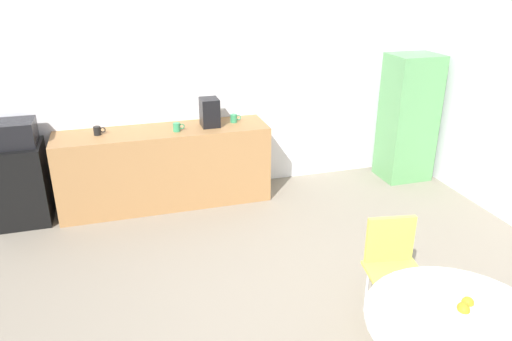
{
  "coord_description": "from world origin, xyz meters",
  "views": [
    {
      "loc": [
        -1.02,
        -2.63,
        2.59
      ],
      "look_at": [
        0.1,
        1.11,
        0.95
      ],
      "focal_mm": 34.21,
      "sensor_mm": 36.0,
      "label": 1
    }
  ],
  "objects_px": {
    "mini_fridge": "(21,184)",
    "mug_green": "(98,131)",
    "locker_cabinet": "(408,118)",
    "fruit_bowl": "(463,310)",
    "chair_yellow": "(393,259)",
    "coffee_maker": "(210,112)",
    "mug_red": "(177,127)",
    "mug_white": "(234,118)",
    "microwave": "(11,134)",
    "round_table": "(456,339)"
  },
  "relations": [
    {
      "from": "coffee_maker",
      "to": "mug_white",
      "type": "bearing_deg",
      "value": 10.99
    },
    {
      "from": "locker_cabinet",
      "to": "fruit_bowl",
      "type": "xyz_separation_m",
      "value": [
        -1.79,
        -3.36,
        -0.03
      ]
    },
    {
      "from": "microwave",
      "to": "mug_red",
      "type": "bearing_deg",
      "value": -3.15
    },
    {
      "from": "round_table",
      "to": "fruit_bowl",
      "type": "distance_m",
      "value": 0.19
    },
    {
      "from": "chair_yellow",
      "to": "mug_white",
      "type": "height_order",
      "value": "mug_white"
    },
    {
      "from": "round_table",
      "to": "mug_green",
      "type": "xyz_separation_m",
      "value": [
        -1.96,
        3.5,
        0.36
      ]
    },
    {
      "from": "round_table",
      "to": "mug_red",
      "type": "bearing_deg",
      "value": 108.31
    },
    {
      "from": "mug_red",
      "to": "fruit_bowl",
      "type": "bearing_deg",
      "value": -71.12
    },
    {
      "from": "mug_white",
      "to": "coffee_maker",
      "type": "xyz_separation_m",
      "value": [
        -0.3,
        -0.06,
        0.11
      ]
    },
    {
      "from": "mini_fridge",
      "to": "fruit_bowl",
      "type": "distance_m",
      "value": 4.49
    },
    {
      "from": "mini_fridge",
      "to": "fruit_bowl",
      "type": "bearing_deg",
      "value": -50.56
    },
    {
      "from": "locker_cabinet",
      "to": "mug_green",
      "type": "relative_size",
      "value": 12.46
    },
    {
      "from": "chair_yellow",
      "to": "coffee_maker",
      "type": "xyz_separation_m",
      "value": [
        -0.89,
        2.54,
        0.54
      ]
    },
    {
      "from": "locker_cabinet",
      "to": "mug_green",
      "type": "xyz_separation_m",
      "value": [
        -3.78,
        0.13,
        0.14
      ]
    },
    {
      "from": "mini_fridge",
      "to": "fruit_bowl",
      "type": "height_order",
      "value": "mini_fridge"
    },
    {
      "from": "mini_fridge",
      "to": "mug_green",
      "type": "relative_size",
      "value": 6.76
    },
    {
      "from": "microwave",
      "to": "mug_red",
      "type": "xyz_separation_m",
      "value": [
        1.69,
        -0.09,
        -0.05
      ]
    },
    {
      "from": "mini_fridge",
      "to": "fruit_bowl",
      "type": "relative_size",
      "value": 3.8
    },
    {
      "from": "locker_cabinet",
      "to": "mug_red",
      "type": "xyz_separation_m",
      "value": [
        -2.94,
        0.01,
        0.14
      ]
    },
    {
      "from": "locker_cabinet",
      "to": "mug_white",
      "type": "distance_m",
      "value": 2.26
    },
    {
      "from": "mini_fridge",
      "to": "chair_yellow",
      "type": "xyz_separation_m",
      "value": [
        2.97,
        -2.54,
        0.09
      ]
    },
    {
      "from": "mug_white",
      "to": "coffee_maker",
      "type": "distance_m",
      "value": 0.32
    },
    {
      "from": "mug_green",
      "to": "mug_white",
      "type": "bearing_deg",
      "value": 1.19
    },
    {
      "from": "mug_red",
      "to": "coffee_maker",
      "type": "distance_m",
      "value": 0.42
    },
    {
      "from": "fruit_bowl",
      "to": "mug_red",
      "type": "distance_m",
      "value": 3.56
    },
    {
      "from": "mug_green",
      "to": "microwave",
      "type": "bearing_deg",
      "value": -178.25
    },
    {
      "from": "chair_yellow",
      "to": "mug_red",
      "type": "distance_m",
      "value": 2.79
    },
    {
      "from": "chair_yellow",
      "to": "mug_red",
      "type": "height_order",
      "value": "mug_red"
    },
    {
      "from": "mug_red",
      "to": "mug_white",
      "type": "bearing_deg",
      "value": 12.36
    },
    {
      "from": "round_table",
      "to": "mug_green",
      "type": "distance_m",
      "value": 4.03
    },
    {
      "from": "mini_fridge",
      "to": "coffee_maker",
      "type": "relative_size",
      "value": 2.72
    },
    {
      "from": "chair_yellow",
      "to": "fruit_bowl",
      "type": "bearing_deg",
      "value": -98.09
    },
    {
      "from": "fruit_bowl",
      "to": "mug_red",
      "type": "xyz_separation_m",
      "value": [
        -1.15,
        3.36,
        0.18
      ]
    },
    {
      "from": "microwave",
      "to": "mini_fridge",
      "type": "bearing_deg",
      "value": 0.0
    },
    {
      "from": "fruit_bowl",
      "to": "mug_green",
      "type": "relative_size",
      "value": 1.78
    },
    {
      "from": "round_table",
      "to": "mini_fridge",
      "type": "bearing_deg",
      "value": 128.96
    },
    {
      "from": "microwave",
      "to": "round_table",
      "type": "height_order",
      "value": "microwave"
    },
    {
      "from": "round_table",
      "to": "mug_red",
      "type": "distance_m",
      "value": 3.58
    },
    {
      "from": "locker_cabinet",
      "to": "microwave",
      "type": "bearing_deg",
      "value": 178.76
    },
    {
      "from": "round_table",
      "to": "mug_white",
      "type": "relative_size",
      "value": 8.34
    },
    {
      "from": "mini_fridge",
      "to": "coffee_maker",
      "type": "xyz_separation_m",
      "value": [
        2.08,
        0.0,
        0.62
      ]
    },
    {
      "from": "fruit_bowl",
      "to": "coffee_maker",
      "type": "height_order",
      "value": "coffee_maker"
    },
    {
      "from": "locker_cabinet",
      "to": "coffee_maker",
      "type": "bearing_deg",
      "value": 177.75
    },
    {
      "from": "mug_white",
      "to": "mug_green",
      "type": "distance_m",
      "value": 1.53
    },
    {
      "from": "microwave",
      "to": "fruit_bowl",
      "type": "xyz_separation_m",
      "value": [
        2.84,
        -3.46,
        -0.23
      ]
    },
    {
      "from": "microwave",
      "to": "mug_green",
      "type": "xyz_separation_m",
      "value": [
        0.85,
        0.03,
        -0.05
      ]
    },
    {
      "from": "chair_yellow",
      "to": "coffee_maker",
      "type": "height_order",
      "value": "coffee_maker"
    },
    {
      "from": "chair_yellow",
      "to": "locker_cabinet",
      "type": "bearing_deg",
      "value": 55.82
    },
    {
      "from": "locker_cabinet",
      "to": "mug_green",
      "type": "height_order",
      "value": "locker_cabinet"
    },
    {
      "from": "mini_fridge",
      "to": "mug_white",
      "type": "distance_m",
      "value": 2.44
    }
  ]
}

